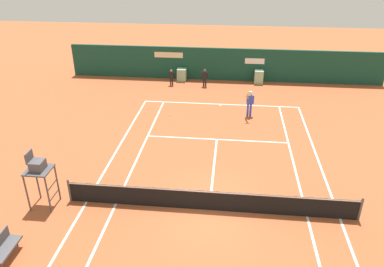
% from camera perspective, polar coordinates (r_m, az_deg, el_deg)
% --- Properties ---
extents(ground_plane, '(80.00, 80.00, 0.01)m').
position_cam_1_polar(ground_plane, '(16.58, 2.76, -10.20)').
color(ground_plane, '#A8512D').
extents(tennis_net, '(12.10, 0.10, 1.07)m').
position_cam_1_polar(tennis_net, '(15.82, 2.67, -9.98)').
color(tennis_net, '#4C4C51').
rests_on(tennis_net, ground_plane).
extents(sponsor_back_wall, '(25.00, 1.02, 2.60)m').
position_cam_1_polar(sponsor_back_wall, '(30.90, 4.77, 10.27)').
color(sponsor_back_wall, '#144233').
rests_on(sponsor_back_wall, ground_plane).
extents(umpire_chair, '(1.00, 1.00, 2.57)m').
position_cam_1_polar(umpire_chair, '(16.62, -22.18, -5.06)').
color(umpire_chair, '#47474C').
rests_on(umpire_chair, ground_plane).
extents(player_bench, '(0.54, 1.37, 0.88)m').
position_cam_1_polar(player_bench, '(15.24, -26.62, -15.04)').
color(player_bench, '#38383D').
rests_on(player_bench, ground_plane).
extents(player_on_baseline, '(0.53, 0.80, 1.88)m').
position_cam_1_polar(player_on_baseline, '(24.33, 8.71, 4.80)').
color(player_on_baseline, blue).
rests_on(player_on_baseline, ground_plane).
extents(ball_kid_left_post, '(0.46, 0.23, 1.38)m').
position_cam_1_polar(ball_kid_left_post, '(29.44, 1.94, 8.58)').
color(ball_kid_left_post, black).
rests_on(ball_kid_left_post, ground_plane).
extents(ball_kid_right_post, '(0.42, 0.18, 1.27)m').
position_cam_1_polar(ball_kid_right_post, '(29.75, -3.12, 8.61)').
color(ball_kid_right_post, black).
rests_on(ball_kid_right_post, ground_plane).
extents(tennis_ball_by_sideline, '(0.07, 0.07, 0.07)m').
position_cam_1_polar(tennis_ball_by_sideline, '(24.53, -3.50, 2.81)').
color(tennis_ball_by_sideline, '#CCE033').
rests_on(tennis_ball_by_sideline, ground_plane).
extents(tennis_ball_mid_court, '(0.07, 0.07, 0.07)m').
position_cam_1_polar(tennis_ball_mid_court, '(24.28, 15.60, 1.55)').
color(tennis_ball_mid_court, '#CCE033').
rests_on(tennis_ball_mid_court, ground_plane).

